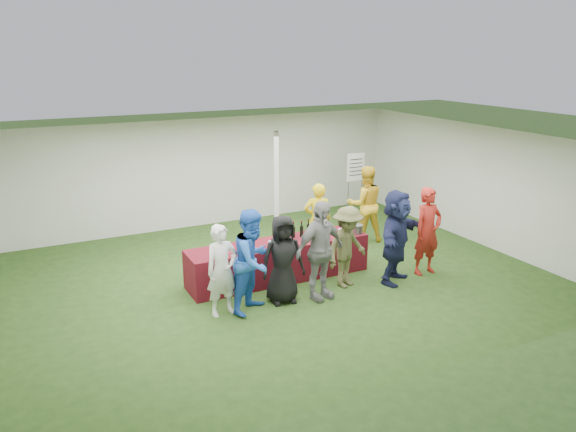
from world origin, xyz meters
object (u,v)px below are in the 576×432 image
staff_pourer (318,220)px  customer_4 (347,247)px  serving_table (279,260)px  customer_6 (428,231)px  customer_5 (396,237)px  wine_list_sign (356,172)px  customer_2 (283,259)px  customer_1 (253,261)px  customer_3 (320,251)px  staff_back (365,204)px  customer_0 (222,270)px  dump_bucket (357,229)px

staff_pourer → customer_4: size_ratio=1.03×
serving_table → customer_6: 2.99m
customer_5 → wine_list_sign: bearing=34.7°
serving_table → customer_2: size_ratio=2.26×
customer_1 → customer_4: bearing=-30.2°
staff_pourer → customer_3: size_ratio=0.89×
customer_1 → customer_2: customer_1 is taller
customer_2 → customer_6: bearing=5.8°
serving_table → customer_3: (0.26, -1.13, 0.53)m
staff_back → customer_5: (-0.83, -2.26, 0.02)m
serving_table → staff_back: 3.03m
customer_4 → customer_6: 1.77m
serving_table → customer_0: 1.82m
customer_2 → customer_5: customer_5 is taller
wine_list_sign → staff_pourer: 2.74m
staff_pourer → customer_1: bearing=61.1°
serving_table → customer_3: 1.28m
customer_3 → customer_4: size_ratio=1.16×
staff_back → customer_3: 3.38m
staff_pourer → staff_back: staff_back is taller
staff_pourer → customer_5: customer_5 is taller
customer_3 → customer_1: bearing=163.1°
serving_table → dump_bucket: bearing=-7.6°
staff_pourer → customer_3: 2.18m
customer_0 → customer_5: customer_5 is taller
customer_0 → customer_3: 1.78m
dump_bucket → customer_6: size_ratio=0.13×
customer_1 → customer_5: 2.91m
customer_1 → customer_4: size_ratio=1.15×
wine_list_sign → customer_4: (-2.38, -3.40, -0.53)m
dump_bucket → wine_list_sign: (1.72, 2.73, 0.48)m
staff_back → customer_2: staff_back is taller
staff_back → customer_4: 2.70m
staff_back → customer_3: bearing=58.6°
dump_bucket → wine_list_sign: wine_list_sign is taller
customer_2 → dump_bucket: bearing=27.5°
customer_0 → customer_4: 2.49m
dump_bucket → customer_6: bearing=-37.0°
wine_list_sign → customer_6: bearing=-99.9°
customer_4 → customer_6: (1.76, -0.16, 0.10)m
wine_list_sign → staff_pourer: wine_list_sign is taller
serving_table → customer_1: customer_1 is taller
dump_bucket → customer_1: 2.75m
staff_pourer → customer_5: (0.64, -1.90, 0.11)m
customer_4 → customer_5: (0.94, -0.22, 0.13)m
customer_2 → customer_5: (2.31, -0.16, 0.12)m
customer_2 → customer_1: bearing=-164.8°
staff_pourer → serving_table: bearing=53.4°
customer_1 → customer_2: bearing=-26.8°
customer_0 → dump_bucket: bearing=5.6°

